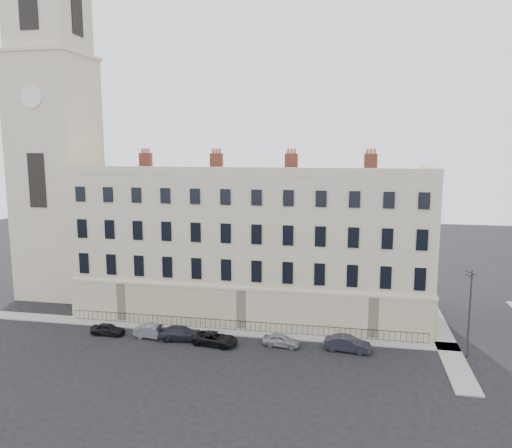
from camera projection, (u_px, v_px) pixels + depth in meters
The scene contains 13 objects.
ground at pixel (296, 359), 41.96m from camera, with size 160.00×160.00×0.00m, color black.
terrace at pixel (254, 243), 53.52m from camera, with size 36.22×12.22×17.00m.
church_tower at pixel (56, 138), 58.26m from camera, with size 8.00×8.13×44.00m.
pavement_terrace at pixel (199, 329), 48.67m from camera, with size 48.00×2.00×0.12m, color gray.
pavement_east_return at pixel (442, 335), 47.28m from camera, with size 2.00×24.00×0.12m, color gray.
railings at pixel (240, 326), 48.23m from camera, with size 35.00×0.04×0.96m.
car_a at pixel (108, 329), 47.33m from camera, with size 1.31×3.25×1.11m, color black.
car_b at pixel (154, 332), 46.51m from camera, with size 1.32×3.80×1.25m, color slate.
car_c at pixel (181, 333), 46.09m from camera, with size 1.77×4.36×1.26m, color black.
car_d at pixel (215, 339), 44.92m from camera, with size 1.92×4.16×1.16m, color black.
car_e at pixel (281, 340), 44.57m from camera, with size 1.35×3.36×1.14m, color gray.
car_f at pixel (347, 344), 43.54m from camera, with size 1.41×4.04×1.33m, color #20202B.
streetlamp at pixel (469, 310), 41.60m from camera, with size 0.80×1.55×7.63m.
Camera 1 is at (4.22, -39.61, 17.74)m, focal length 35.00 mm.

